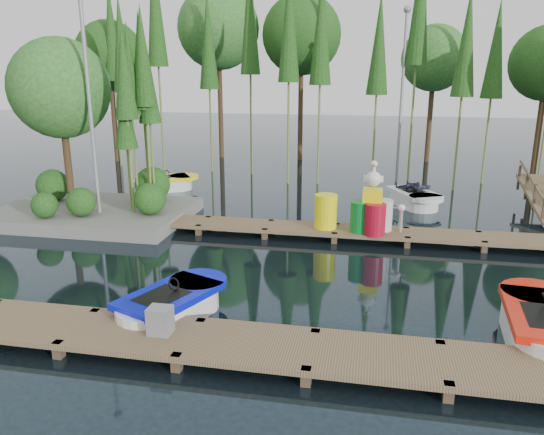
% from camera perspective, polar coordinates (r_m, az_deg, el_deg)
% --- Properties ---
extents(ground_plane, '(90.00, 90.00, 0.00)m').
position_cam_1_polar(ground_plane, '(13.67, -2.47, -4.89)').
color(ground_plane, '#19262F').
extents(near_dock, '(18.00, 1.50, 0.50)m').
position_cam_1_polar(near_dock, '(9.65, -8.88, -12.83)').
color(near_dock, brown).
rests_on(near_dock, ground).
extents(far_dock, '(15.00, 1.20, 0.50)m').
position_cam_1_polar(far_dock, '(15.75, 3.19, -1.20)').
color(far_dock, brown).
rests_on(far_dock, ground).
extents(island, '(6.20, 4.20, 6.75)m').
position_cam_1_polar(island, '(18.35, -19.82, 9.74)').
color(island, slate).
rests_on(island, ground).
extents(tree_screen, '(34.42, 18.53, 10.31)m').
position_cam_1_polar(tree_screen, '(23.61, -1.40, 18.92)').
color(tree_screen, '#422E1C').
rests_on(tree_screen, ground).
extents(lamp_island, '(0.30, 0.30, 7.25)m').
position_cam_1_polar(lamp_island, '(17.20, -19.17, 13.07)').
color(lamp_island, gray).
rests_on(lamp_island, ground).
extents(lamp_rear, '(0.30, 0.30, 7.25)m').
position_cam_1_polar(lamp_rear, '(23.45, 13.87, 13.97)').
color(lamp_rear, gray).
rests_on(lamp_rear, ground).
extents(boat_blue, '(2.12, 2.91, 0.89)m').
position_cam_1_polar(boat_blue, '(10.90, -10.74, -9.29)').
color(boat_blue, white).
rests_on(boat_blue, ground).
extents(boat_red, '(1.54, 3.02, 0.98)m').
position_cam_1_polar(boat_red, '(11.04, 27.14, -10.38)').
color(boat_red, white).
rests_on(boat_red, ground).
extents(boat_yellow_far, '(2.88, 2.44, 1.33)m').
position_cam_1_polar(boat_yellow_far, '(22.11, -11.51, 3.61)').
color(boat_yellow_far, white).
rests_on(boat_yellow_far, ground).
extents(boat_white_far, '(2.22, 2.88, 1.24)m').
position_cam_1_polar(boat_white_far, '(19.83, 15.02, 1.99)').
color(boat_white_far, white).
rests_on(boat_white_far, ground).
extents(utility_cabinet, '(0.41, 0.34, 0.50)m').
position_cam_1_polar(utility_cabinet, '(9.69, -11.94, -10.79)').
color(utility_cabinet, gray).
rests_on(utility_cabinet, near_dock).
extents(yellow_barrel, '(0.66, 0.66, 0.99)m').
position_cam_1_polar(yellow_barrel, '(15.52, 5.80, 0.66)').
color(yellow_barrel, '#FFF00D').
rests_on(yellow_barrel, far_dock).
extents(drum_cluster, '(1.19, 1.09, 2.05)m').
position_cam_1_polar(drum_cluster, '(15.28, 10.77, 0.64)').
color(drum_cluster, '#0D7627').
rests_on(drum_cluster, far_dock).
extents(seagull_post, '(0.51, 0.27, 0.81)m').
position_cam_1_polar(seagull_post, '(15.47, 13.73, 0.43)').
color(seagull_post, gray).
rests_on(seagull_post, far_dock).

